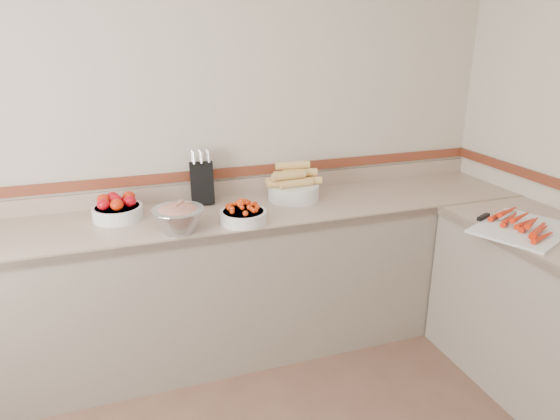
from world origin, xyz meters
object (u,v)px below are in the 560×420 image
object	(u,v)px
knife_block	(202,181)
corn_bowl	(293,187)
tomato_bowl	(117,209)
cutting_board	(523,226)
rhubarb_bowl	(178,217)
cherry_tomato_bowl	(243,214)

from	to	relation	value
knife_block	corn_bowl	world-z (taller)	knife_block
tomato_bowl	corn_bowl	bearing A→B (deg)	0.12
knife_block	cutting_board	world-z (taller)	knife_block
rhubarb_bowl	knife_block	bearing A→B (deg)	64.40
tomato_bowl	cutting_board	world-z (taller)	tomato_bowl
knife_block	cutting_board	xyz separation A→B (m)	(1.51, -1.00, -0.11)
rhubarb_bowl	cutting_board	bearing A→B (deg)	-18.36
rhubarb_bowl	cherry_tomato_bowl	bearing A→B (deg)	3.03
cherry_tomato_bowl	rhubarb_bowl	size ratio (longest dim) A/B	0.94
cherry_tomato_bowl	cutting_board	distance (m)	1.49
cherry_tomato_bowl	cutting_board	xyz separation A→B (m)	(1.36, -0.59, -0.03)
knife_block	tomato_bowl	world-z (taller)	knife_block
tomato_bowl	cherry_tomato_bowl	bearing A→B (deg)	-23.92
knife_block	cherry_tomato_bowl	distance (m)	0.45
rhubarb_bowl	cutting_board	distance (m)	1.81
knife_block	tomato_bowl	bearing A→B (deg)	-166.20
knife_block	corn_bowl	size ratio (longest dim) A/B	0.95
knife_block	cherry_tomato_bowl	world-z (taller)	knife_block
cherry_tomato_bowl	rhubarb_bowl	bearing A→B (deg)	-176.97
tomato_bowl	cutting_board	distance (m)	2.20
tomato_bowl	cutting_board	size ratio (longest dim) A/B	0.44
tomato_bowl	rhubarb_bowl	xyz separation A→B (m)	(0.30, -0.31, 0.02)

